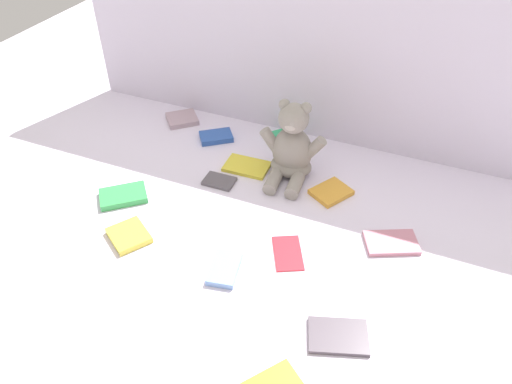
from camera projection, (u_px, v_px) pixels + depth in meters
name	position (u px, v px, depth m)	size (l,w,h in m)	color
ground_plane	(266.00, 197.00, 1.46)	(3.20, 3.20, 0.00)	silver
backdrop_drape	(314.00, 45.00, 1.53)	(1.65, 0.03, 0.64)	silver
teddy_bear	(292.00, 149.00, 1.49)	(0.21, 0.19, 0.25)	gray
book_case_0	(129.00, 235.00, 1.33)	(0.09, 0.11, 0.02)	yellow
book_case_2	(331.00, 192.00, 1.47)	(0.09, 0.11, 0.01)	gold
book_case_3	(123.00, 196.00, 1.45)	(0.09, 0.14, 0.02)	green
book_case_4	(216.00, 137.00, 1.70)	(0.07, 0.11, 0.02)	#2A51A3
book_case_5	(286.00, 141.00, 1.67)	(0.07, 0.13, 0.02)	#2DA162
book_case_6	(225.00, 269.00, 1.23)	(0.07, 0.11, 0.02)	#7CA4E2
book_case_7	(182.00, 119.00, 1.79)	(0.10, 0.11, 0.02)	#A68C96
book_case_8	(247.00, 166.00, 1.57)	(0.09, 0.14, 0.01)	gold
book_case_9	(288.00, 253.00, 1.28)	(0.07, 0.12, 0.01)	red
book_case_10	(338.00, 336.00, 1.09)	(0.09, 0.13, 0.01)	#544953
book_case_11	(391.00, 243.00, 1.31)	(0.09, 0.14, 0.01)	#C07586
book_case_12	(219.00, 181.00, 1.51)	(0.07, 0.10, 0.01)	#524C51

